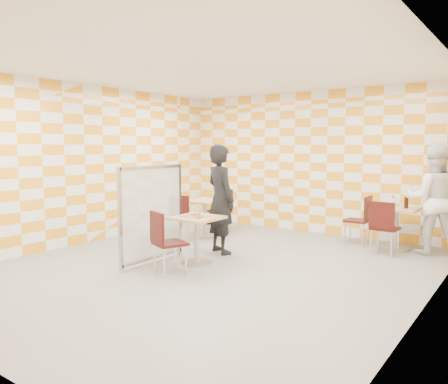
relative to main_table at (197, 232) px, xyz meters
The scene contains 15 objects.
room_shell 1.15m from the main_table, 57.02° to the left, with size 7.00×7.00×7.00m.
main_table is the anchor object (origin of this frame).
second_table 3.65m from the main_table, 51.18° to the left, with size 0.70×0.70×0.75m.
empty_table 2.12m from the main_table, 124.62° to the left, with size 0.70×0.70×0.75m.
chair_main_front 0.75m from the main_table, 89.34° to the right, with size 0.55×0.56×0.92m.
chair_second_front 3.17m from the main_table, 45.26° to the left, with size 0.45×0.45×0.92m.
chair_second_side 3.29m from the main_table, 59.37° to the left, with size 0.44×0.43×0.92m.
chair_empty_near 1.55m from the main_table, 140.02° to the left, with size 0.51×0.52×0.92m.
chair_empty_far 2.67m from the main_table, 117.06° to the left, with size 0.55×0.56×0.92m.
partition 0.76m from the main_table, 149.49° to the right, with size 0.08×1.38×1.55m.
man_dark 0.92m from the main_table, 98.46° to the left, with size 0.68×0.45×1.88m, color black.
man_white 4.07m from the main_table, 44.74° to the left, with size 0.92×0.72×1.89m, color white.
pizza_on_foil 0.26m from the main_table, 90.13° to the right, with size 0.40×0.40×0.04m.
sport_bottle 3.69m from the main_table, 53.32° to the left, with size 0.06×0.06×0.20m.
soda_bottle 3.79m from the main_table, 49.82° to the left, with size 0.07×0.07×0.23m.
Camera 1 is at (3.96, -5.17, 1.85)m, focal length 35.00 mm.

